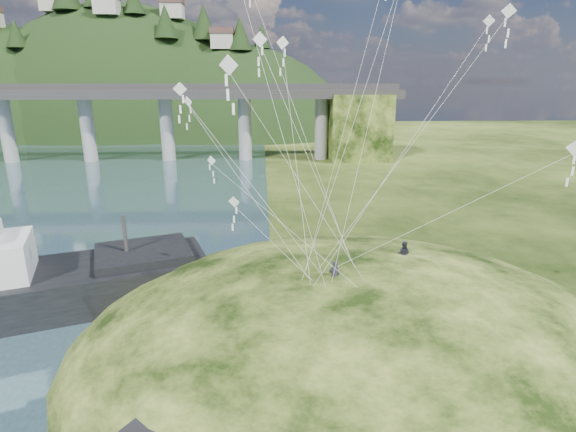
{
  "coord_description": "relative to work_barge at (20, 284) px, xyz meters",
  "views": [
    {
      "loc": [
        2.38,
        -21.95,
        15.4
      ],
      "look_at": [
        4.0,
        6.0,
        7.0
      ],
      "focal_mm": 28.0,
      "sensor_mm": 36.0,
      "label": 1
    }
  ],
  "objects": [
    {
      "name": "ground",
      "position": [
        14.28,
        -7.03,
        -2.13
      ],
      "size": [
        320.0,
        320.0,
        0.0
      ],
      "primitive_type": "plane",
      "color": "black",
      "rests_on": "ground"
    },
    {
      "name": "grass_hill",
      "position": [
        22.28,
        -5.03,
        -3.63
      ],
      "size": [
        36.0,
        32.0,
        13.0
      ],
      "color": "black",
      "rests_on": "ground"
    },
    {
      "name": "bridge",
      "position": [
        -12.18,
        63.03,
        7.58
      ],
      "size": [
        160.0,
        11.0,
        15.0
      ],
      "color": "#2D2B2B",
      "rests_on": "ground"
    },
    {
      "name": "far_ridge",
      "position": [
        -29.3,
        115.14,
        -9.56
      ],
      "size": [
        153.0,
        70.0,
        94.5
      ],
      "color": "black",
      "rests_on": "ground"
    },
    {
      "name": "work_barge",
      "position": [
        0.0,
        0.0,
        0.0
      ],
      "size": [
        25.1,
        14.11,
        8.49
      ],
      "color": "black",
      "rests_on": "ground"
    },
    {
      "name": "wooden_dock",
      "position": [
        6.8,
        0.2,
        -1.73
      ],
      "size": [
        12.66,
        4.88,
        0.9
      ],
      "color": "#3D1E19",
      "rests_on": "ground"
    },
    {
      "name": "kite_flyers",
      "position": [
        23.97,
        -3.68,
        3.58
      ],
      "size": [
        5.88,
        4.16,
        1.86
      ],
      "color": "#23232F",
      "rests_on": "ground"
    },
    {
      "name": "kite_swarm",
      "position": [
        19.5,
        -3.41,
        14.82
      ],
      "size": [
        20.96,
        12.02,
        18.72
      ],
      "color": "white",
      "rests_on": "ground"
    }
  ]
}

